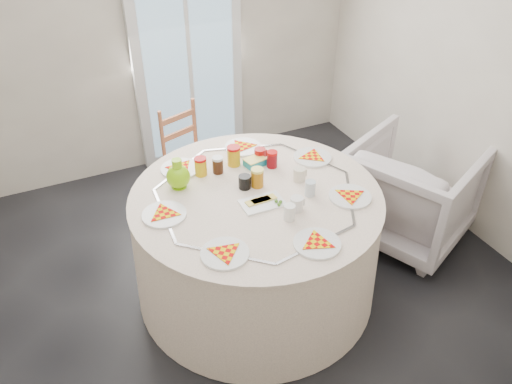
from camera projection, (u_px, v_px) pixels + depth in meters
name	position (u px, v px, depth m)	size (l,w,h in m)	color
floor	(237.00, 300.00, 3.40)	(4.00, 4.00, 0.00)	black
wall_back	(137.00, 28.00, 4.14)	(4.00, 0.02, 2.60)	#BCB5A3
wall_right	(505.00, 71.00, 3.35)	(0.02, 4.00, 2.60)	#BCB5A3
glass_door	(187.00, 52.00, 4.38)	(1.00, 0.08, 2.10)	silver
table	(256.00, 244.00, 3.31)	(1.62, 1.62, 0.82)	#FEE4C8
wooden_chair	(192.00, 153.00, 4.09)	(0.38, 0.37, 0.86)	#AD603B
armchair	(411.00, 192.00, 3.77)	(0.84, 0.79, 0.87)	beige
place_settings	(256.00, 196.00, 3.08)	(1.41, 1.41, 0.03)	white
jar_cluster	(235.00, 166.00, 3.27)	(0.53, 0.26, 0.15)	#874910
butter_tub	(255.00, 165.00, 3.35)	(0.14, 0.10, 0.05)	#1B9AB1
green_pitcher	(178.00, 175.00, 3.09)	(0.15, 0.15, 0.19)	#80CB09
cheese_platter	(262.00, 205.00, 3.00)	(0.26, 0.17, 0.03)	white
mugs_glasses	(279.00, 187.00, 3.09)	(0.58, 0.58, 0.11)	#ADADAD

